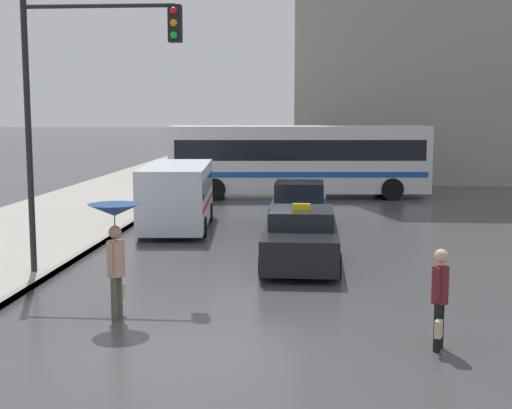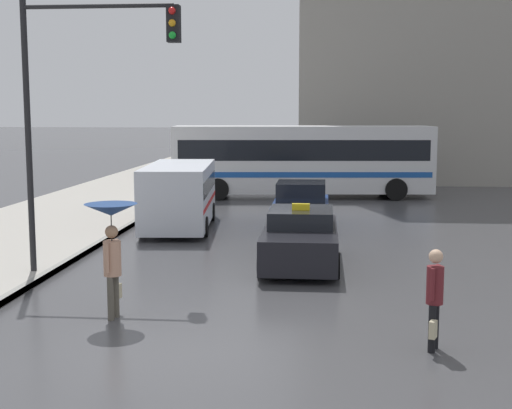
# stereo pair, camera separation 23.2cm
# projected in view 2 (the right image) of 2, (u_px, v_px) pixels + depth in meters

# --- Properties ---
(ground_plane) EXTENTS (300.00, 300.00, 0.00)m
(ground_plane) POSITION_uv_depth(u_px,v_px,m) (177.00, 355.00, 11.34)
(ground_plane) COLOR #424244
(taxi) EXTENTS (1.91, 4.28, 1.57)m
(taxi) POSITION_uv_depth(u_px,v_px,m) (301.00, 239.00, 17.83)
(taxi) COLOR black
(taxi) RESTS_ON ground_plane
(sedan_red) EXTENTS (1.91, 4.03, 1.52)m
(sedan_red) POSITION_uv_depth(u_px,v_px,m) (301.00, 208.00, 23.49)
(sedan_red) COLOR navy
(sedan_red) RESTS_ON ground_plane
(ambulance_van) EXTENTS (2.47, 5.58, 2.10)m
(ambulance_van) POSITION_uv_depth(u_px,v_px,m) (179.00, 193.00, 23.42)
(ambulance_van) COLOR silver
(ambulance_van) RESTS_ON ground_plane
(city_bus) EXTENTS (11.58, 3.51, 3.18)m
(city_bus) POSITION_uv_depth(u_px,v_px,m) (302.00, 158.00, 31.77)
(city_bus) COLOR silver
(city_bus) RESTS_ON ground_plane
(pedestrian_with_umbrella) EXTENTS (0.98, 0.98, 2.17)m
(pedestrian_with_umbrella) POSITION_uv_depth(u_px,v_px,m) (112.00, 230.00, 13.11)
(pedestrian_with_umbrella) COLOR #4C473D
(pedestrian_with_umbrella) RESTS_ON ground_plane
(pedestrian_man) EXTENTS (0.36, 0.57, 1.67)m
(pedestrian_man) POSITION_uv_depth(u_px,v_px,m) (435.00, 294.00, 11.43)
(pedestrian_man) COLOR black
(pedestrian_man) RESTS_ON ground_plane
(traffic_light) EXTENTS (3.62, 0.38, 6.45)m
(traffic_light) POSITION_uv_depth(u_px,v_px,m) (83.00, 85.00, 15.96)
(traffic_light) COLOR black
(traffic_light) RESTS_ON ground_plane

